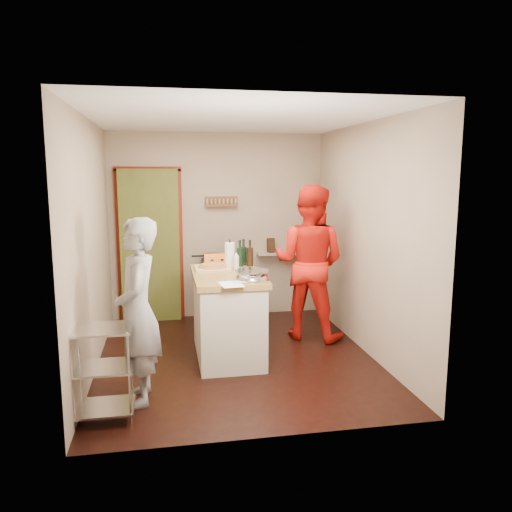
# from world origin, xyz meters

# --- Properties ---
(floor) EXTENTS (3.50, 3.50, 0.00)m
(floor) POSITION_xyz_m (0.00, 0.00, 0.00)
(floor) COLOR black
(floor) RESTS_ON ground
(back_wall) EXTENTS (3.00, 0.44, 2.60)m
(back_wall) POSITION_xyz_m (-0.64, 1.78, 1.13)
(back_wall) COLOR tan
(back_wall) RESTS_ON ground
(left_wall) EXTENTS (0.04, 3.50, 2.60)m
(left_wall) POSITION_xyz_m (-1.50, 0.00, 1.30)
(left_wall) COLOR tan
(left_wall) RESTS_ON ground
(right_wall) EXTENTS (0.04, 3.50, 2.60)m
(right_wall) POSITION_xyz_m (1.50, 0.00, 1.30)
(right_wall) COLOR tan
(right_wall) RESTS_ON ground
(ceiling) EXTENTS (3.00, 3.50, 0.02)m
(ceiling) POSITION_xyz_m (0.00, 0.00, 2.61)
(ceiling) COLOR white
(ceiling) RESTS_ON back_wall
(stove) EXTENTS (0.60, 0.63, 1.00)m
(stove) POSITION_xyz_m (0.05, 1.42, 0.45)
(stove) COLOR black
(stove) RESTS_ON ground
(wire_shelving) EXTENTS (0.48, 0.40, 0.80)m
(wire_shelving) POSITION_xyz_m (-1.28, -1.20, 0.44)
(wire_shelving) COLOR silver
(wire_shelving) RESTS_ON ground
(island) EXTENTS (0.75, 1.36, 1.26)m
(island) POSITION_xyz_m (-0.08, 0.07, 0.50)
(island) COLOR beige
(island) RESTS_ON ground
(person_stripe) EXTENTS (0.41, 0.61, 1.66)m
(person_stripe) POSITION_xyz_m (-1.00, -0.90, 0.83)
(person_stripe) COLOR silver
(person_stripe) RESTS_ON ground
(person_red) EXTENTS (1.17, 1.12, 1.90)m
(person_red) POSITION_xyz_m (1.00, 0.57, 0.95)
(person_red) COLOR red
(person_red) RESTS_ON ground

